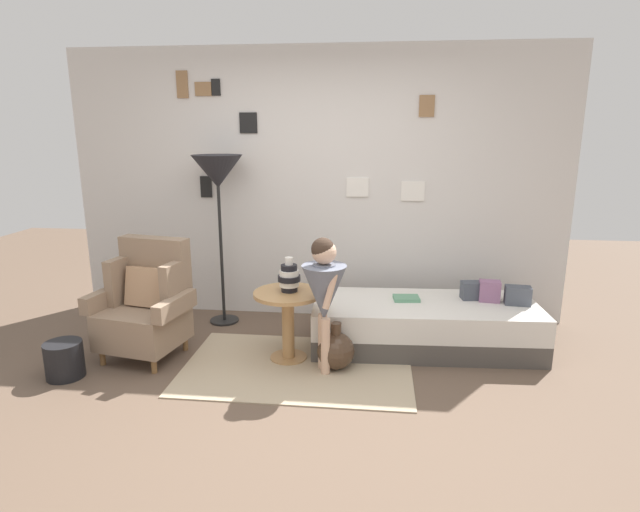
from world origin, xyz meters
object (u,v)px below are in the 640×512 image
at_px(armchair, 147,304).
at_px(side_table, 288,312).
at_px(magazine_basket, 64,360).
at_px(person_child, 324,288).
at_px(demijohn_near, 336,350).
at_px(vase_striped, 289,277).
at_px(floor_lamp, 218,177).
at_px(daybed, 424,325).
at_px(book_on_daybed, 406,298).

relative_size(armchair, side_table, 1.68).
distance_m(armchair, magazine_basket, 0.73).
bearing_deg(person_child, demijohn_near, 34.66).
bearing_deg(magazine_basket, side_table, 17.07).
distance_m(vase_striped, floor_lamp, 1.30).
height_order(side_table, person_child, person_child).
bearing_deg(person_child, armchair, 173.84).
xyz_separation_m(daybed, vase_striped, (-1.11, -0.36, 0.49)).
relative_size(vase_striped, person_child, 0.26).
relative_size(armchair, book_on_daybed, 4.41).
bearing_deg(book_on_daybed, magazine_basket, -160.26).
relative_size(floor_lamp, book_on_daybed, 7.34).
bearing_deg(daybed, floor_lamp, 168.40).
bearing_deg(side_table, magazine_basket, -162.93).
relative_size(floor_lamp, magazine_basket, 5.76).
distance_m(daybed, floor_lamp, 2.29).
bearing_deg(vase_striped, magazine_basket, -162.48).
relative_size(floor_lamp, person_child, 1.51).
bearing_deg(side_table, person_child, -31.52).
height_order(floor_lamp, book_on_daybed, floor_lamp).
relative_size(armchair, magazine_basket, 3.46).
xyz_separation_m(armchair, book_on_daybed, (2.14, 0.46, -0.02)).
bearing_deg(person_child, daybed, 35.01).
height_order(floor_lamp, person_child, floor_lamp).
bearing_deg(side_table, armchair, -178.48).
bearing_deg(armchair, side_table, 1.52).
distance_m(person_child, demijohn_near, 0.54).
bearing_deg(book_on_daybed, floor_lamp, 169.13).
xyz_separation_m(armchair, vase_striped, (1.19, 0.05, 0.25)).
bearing_deg(magazine_basket, book_on_daybed, 19.74).
bearing_deg(demijohn_near, side_table, 161.90).
bearing_deg(armchair, demijohn_near, -3.62).
xyz_separation_m(armchair, demijohn_near, (1.58, -0.10, -0.29)).
relative_size(armchair, person_child, 0.91).
height_order(person_child, magazine_basket, person_child).
bearing_deg(daybed, side_table, -161.48).
relative_size(side_table, vase_striped, 2.06).
height_order(vase_striped, person_child, person_child).
height_order(armchair, side_table, armchair).
bearing_deg(book_on_daybed, vase_striped, -156.58).
relative_size(daybed, magazine_basket, 6.91).
relative_size(armchair, floor_lamp, 0.60).
height_order(side_table, vase_striped, vase_striped).
bearing_deg(book_on_daybed, side_table, -155.94).
bearing_deg(demijohn_near, book_on_daybed, 44.81).
distance_m(floor_lamp, magazine_basket, 2.00).
bearing_deg(daybed, person_child, -144.99).
relative_size(vase_striped, demijohn_near, 0.74).
xyz_separation_m(side_table, demijohn_near, (0.40, -0.13, -0.26)).
distance_m(person_child, magazine_basket, 2.05).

